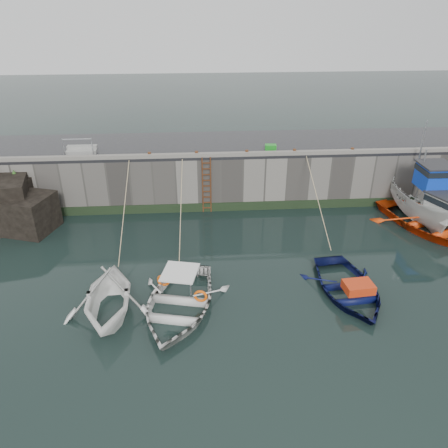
{
  "coord_description": "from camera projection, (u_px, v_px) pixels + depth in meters",
  "views": [
    {
      "loc": [
        -2.6,
        -12.19,
        10.77
      ],
      "look_at": [
        -1.32,
        6.06,
        1.2
      ],
      "focal_mm": 35.0,
      "sensor_mm": 36.0,
      "label": 1
    }
  ],
  "objects": [
    {
      "name": "boat_near_white",
      "position": [
        110.0,
        313.0,
        16.69
      ],
      "size": [
        3.82,
        4.38,
        2.23
      ],
      "primitive_type": "imported",
      "rotation": [
        0.0,
        0.0,
        0.04
      ],
      "color": "white",
      "rests_on": "ground"
    },
    {
      "name": "kerb_back",
      "position": [
        243.0,
        154.0,
        23.39
      ],
      "size": [
        30.0,
        0.3,
        0.2
      ],
      "primitive_type": "cube",
      "color": "slate",
      "rests_on": "road_back"
    },
    {
      "name": "railing",
      "position": [
        82.0,
        149.0,
        23.77
      ],
      "size": [
        1.6,
        1.05,
        1.0
      ],
      "color": "#A5A8AD",
      "rests_on": "road_back"
    },
    {
      "name": "bollard_a",
      "position": [
        149.0,
        155.0,
        23.15
      ],
      "size": [
        0.18,
        0.18,
        0.28
      ],
      "primitive_type": "cylinder",
      "color": "#3F1E0F",
      "rests_on": "road_back"
    },
    {
      "name": "boat_near_white_rope",
      "position": [
        129.0,
        241.0,
        21.64
      ],
      "size": [
        0.04,
        6.74,
        3.1
      ],
      "primitive_type": null,
      "color": "tan",
      "rests_on": "ground"
    },
    {
      "name": "road_back",
      "position": [
        239.0,
        144.0,
        25.55
      ],
      "size": [
        30.0,
        5.0,
        0.16
      ],
      "primitive_type": "cube",
      "color": "black",
      "rests_on": "quay_back"
    },
    {
      "name": "bollard_c",
      "position": [
        247.0,
        153.0,
        23.47
      ],
      "size": [
        0.18,
        0.18,
        0.28
      ],
      "primitive_type": "cylinder",
      "color": "#3F1E0F",
      "rests_on": "road_back"
    },
    {
      "name": "algae_back",
      "position": [
        242.0,
        206.0,
        24.61
      ],
      "size": [
        30.0,
        0.08,
        0.5
      ],
      "primitive_type": "cube",
      "color": "black",
      "rests_on": "ground"
    },
    {
      "name": "boat_near_navy_rope",
      "position": [
        315.0,
        231.0,
        22.53
      ],
      "size": [
        0.04,
        6.11,
        3.1
      ],
      "primitive_type": null,
      "color": "tan",
      "rests_on": "ground"
    },
    {
      "name": "quay_back",
      "position": [
        238.0,
        170.0,
        26.28
      ],
      "size": [
        30.0,
        5.0,
        3.0
      ],
      "primitive_type": "cube",
      "color": "slate",
      "rests_on": "ground"
    },
    {
      "name": "bollard_e",
      "position": [
        352.0,
        150.0,
        23.83
      ],
      "size": [
        0.18,
        0.18,
        0.28
      ],
      "primitive_type": "cylinder",
      "color": "#3F1E0F",
      "rests_on": "road_back"
    },
    {
      "name": "boat_far_orange",
      "position": [
        431.0,
        222.0,
        22.56
      ],
      "size": [
        6.41,
        7.4,
        4.28
      ],
      "rotation": [
        0.0,
        0.0,
        0.38
      ],
      "color": "#E73F0C",
      "rests_on": "ground"
    },
    {
      "name": "boat_far_white",
      "position": [
        422.0,
        201.0,
        23.38
      ],
      "size": [
        2.35,
        6.19,
        5.39
      ],
      "rotation": [
        0.0,
        0.0,
        -0.0
      ],
      "color": "silver",
      "rests_on": "ground"
    },
    {
      "name": "fish_crate",
      "position": [
        271.0,
        147.0,
        24.24
      ],
      "size": [
        0.65,
        0.46,
        0.31
      ],
      "primitive_type": "cube",
      "rotation": [
        0.0,
        0.0,
        -0.1
      ],
      "color": "#198B1E",
      "rests_on": "road_back"
    },
    {
      "name": "boat_near_navy",
      "position": [
        347.0,
        292.0,
        17.88
      ],
      "size": [
        3.72,
        4.92,
        0.96
      ],
      "primitive_type": "imported",
      "rotation": [
        0.0,
        0.0,
        0.09
      ],
      "color": "#090E3B",
      "rests_on": "ground"
    },
    {
      "name": "boat_near_blue_rope",
      "position": [
        181.0,
        238.0,
        21.85
      ],
      "size": [
        0.04,
        6.64,
        3.1
      ],
      "primitive_type": null,
      "color": "tan",
      "rests_on": "ground"
    },
    {
      "name": "ladder",
      "position": [
        207.0,
        185.0,
        23.83
      ],
      "size": [
        0.51,
        0.08,
        3.2
      ],
      "color": "#3F1E0F",
      "rests_on": "ground"
    },
    {
      "name": "bollard_d",
      "position": [
        294.0,
        152.0,
        23.63
      ],
      "size": [
        0.18,
        0.18,
        0.28
      ],
      "primitive_type": "cylinder",
      "color": "#3F1E0F",
      "rests_on": "road_back"
    },
    {
      "name": "boat_near_blue",
      "position": [
        178.0,
        309.0,
        16.94
      ],
      "size": [
        4.8,
        5.92,
        1.08
      ],
      "primitive_type": "imported",
      "rotation": [
        0.0,
        0.0,
        -0.22
      ],
      "color": "silver",
      "rests_on": "ground"
    },
    {
      "name": "bollard_b",
      "position": [
        197.0,
        154.0,
        23.3
      ],
      "size": [
        0.18,
        0.18,
        0.28
      ],
      "primitive_type": "cylinder",
      "color": "#3F1E0F",
      "rests_on": "road_back"
    },
    {
      "name": "ground",
      "position": [
        272.0,
        329.0,
        15.93
      ],
      "size": [
        120.0,
        120.0,
        0.0
      ],
      "primitive_type": "plane",
      "color": "black",
      "rests_on": "ground"
    }
  ]
}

